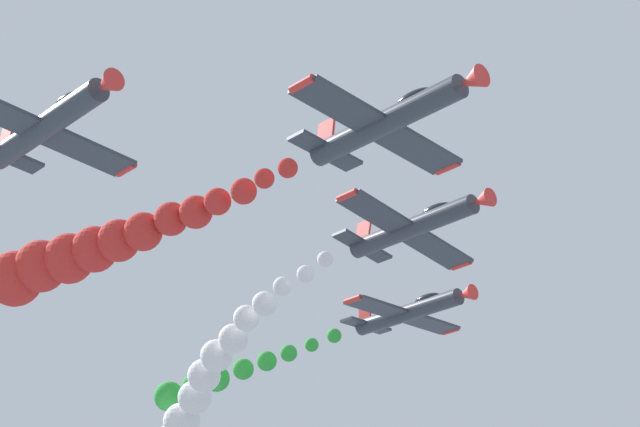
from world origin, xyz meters
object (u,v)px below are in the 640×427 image
(airplane_lead, at_px, (388,121))
(airplane_left_inner, at_px, (414,226))
(airplane_right_inner, at_px, (48,124))
(airplane_left_outer, at_px, (410,312))

(airplane_lead, bearing_deg, airplane_left_inner, -141.15)
(airplane_right_inner, distance_m, airplane_left_outer, 32.17)
(airplane_left_inner, height_order, airplane_right_inner, airplane_left_inner)
(airplane_lead, distance_m, airplane_left_outer, 26.89)
(airplane_left_inner, relative_size, airplane_right_inner, 1.00)
(airplane_lead, relative_size, airplane_left_inner, 1.00)
(airplane_right_inner, xyz_separation_m, airplane_left_outer, (-31.23, -7.70, -0.21))
(airplane_lead, xyz_separation_m, airplane_left_inner, (-10.56, -8.51, 0.36))
(airplane_lead, height_order, airplane_left_inner, airplane_left_inner)
(airplane_left_inner, bearing_deg, airplane_left_outer, -134.75)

